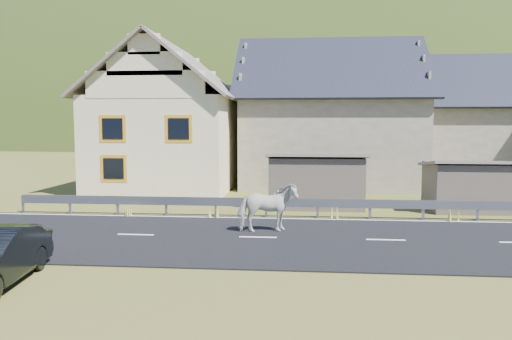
# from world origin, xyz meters

# --- Properties ---
(ground) EXTENTS (160.00, 160.00, 0.00)m
(ground) POSITION_xyz_m (0.00, 0.00, 0.00)
(ground) COLOR #434916
(ground) RESTS_ON ground
(road) EXTENTS (60.00, 7.00, 0.04)m
(road) POSITION_xyz_m (0.00, 0.00, 0.02)
(road) COLOR black
(road) RESTS_ON ground
(lane_markings) EXTENTS (60.00, 6.60, 0.01)m
(lane_markings) POSITION_xyz_m (0.00, 0.00, 0.04)
(lane_markings) COLOR silver
(lane_markings) RESTS_ON road
(guardrail) EXTENTS (28.10, 0.09, 0.75)m
(guardrail) POSITION_xyz_m (-0.00, 3.68, 0.56)
(guardrail) COLOR #93969B
(guardrail) RESTS_ON ground
(shed_left) EXTENTS (4.30, 3.30, 2.40)m
(shed_left) POSITION_xyz_m (-2.00, 6.50, 1.10)
(shed_left) COLOR #6A5F4F
(shed_left) RESTS_ON ground
(shed_right) EXTENTS (3.80, 2.90, 2.20)m
(shed_right) POSITION_xyz_m (4.50, 6.00, 1.00)
(shed_right) COLOR #6A5F4F
(shed_right) RESTS_ON ground
(house_cream) EXTENTS (7.80, 9.80, 8.30)m
(house_cream) POSITION_xyz_m (-10.00, 12.00, 4.36)
(house_cream) COLOR #F3E6B4
(house_cream) RESTS_ON ground
(house_stone_a) EXTENTS (10.80, 9.80, 8.90)m
(house_stone_a) POSITION_xyz_m (-1.00, 15.00, 4.63)
(house_stone_a) COLOR tan
(house_stone_a) RESTS_ON ground
(house_stone_b) EXTENTS (9.80, 8.80, 8.10)m
(house_stone_b) POSITION_xyz_m (9.00, 17.00, 4.24)
(house_stone_b) COLOR tan
(house_stone_b) RESTS_ON ground
(mountain) EXTENTS (440.00, 280.00, 260.00)m
(mountain) POSITION_xyz_m (5.00, 180.00, -20.00)
(mountain) COLOR #273710
(mountain) RESTS_ON ground
(conifer_patch) EXTENTS (76.00, 50.00, 28.00)m
(conifer_patch) POSITION_xyz_m (-55.00, 110.00, 6.00)
(conifer_patch) COLOR black
(conifer_patch) RESTS_ON ground
(horse) EXTENTS (1.35, 2.11, 1.65)m
(horse) POSITION_xyz_m (-3.76, 0.82, 0.86)
(horse) COLOR beige
(horse) RESTS_ON road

